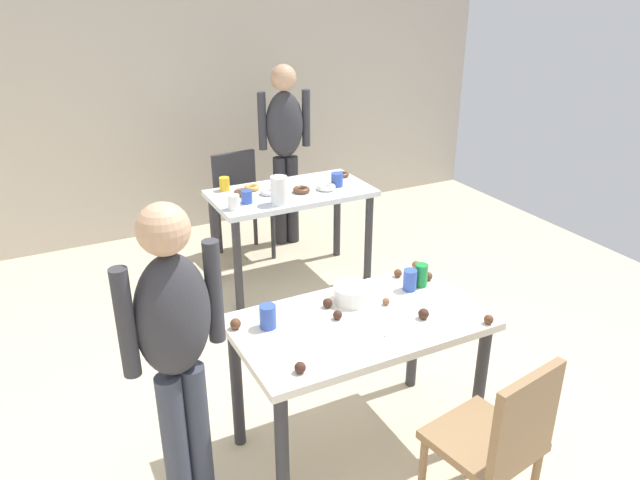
{
  "coord_description": "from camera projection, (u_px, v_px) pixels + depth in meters",
  "views": [
    {
      "loc": [
        -1.32,
        -2.26,
        2.28
      ],
      "look_at": [
        0.09,
        0.5,
        0.9
      ],
      "focal_mm": 34.54,
      "sensor_mm": 36.0,
      "label": 1
    }
  ],
  "objects": [
    {
      "name": "donut_far_4",
      "position": [
        301.0,
        190.0,
        4.55
      ],
      "size": [
        0.13,
        0.13,
        0.04
      ],
      "primitive_type": "torus",
      "color": "brown",
      "rests_on": "dining_table_far"
    },
    {
      "name": "fork_near",
      "position": [
        400.0,
        332.0,
        2.81
      ],
      "size": [
        0.17,
        0.02,
        0.01
      ],
      "primitive_type": "cube",
      "color": "silver",
      "rests_on": "dining_table_near"
    },
    {
      "name": "cake_ball_2",
      "position": [
        386.0,
        301.0,
        3.03
      ],
      "size": [
        0.04,
        0.04,
        0.04
      ],
      "primitive_type": "sphere",
      "color": "brown",
      "rests_on": "dining_table_near"
    },
    {
      "name": "cake_ball_7",
      "position": [
        300.0,
        367.0,
        2.52
      ],
      "size": [
        0.05,
        0.05,
        0.05
      ],
      "primitive_type": "sphere",
      "color": "#3D2319",
      "rests_on": "dining_table_near"
    },
    {
      "name": "ground_plane",
      "position": [
        348.0,
        429.0,
        3.31
      ],
      "size": [
        6.4,
        6.4,
        0.0
      ],
      "primitive_type": "plane",
      "color": "beige"
    },
    {
      "name": "mixing_bowl",
      "position": [
        353.0,
        294.0,
        3.06
      ],
      "size": [
        0.19,
        0.19,
        0.08
      ],
      "primitive_type": "cylinder",
      "color": "white",
      "rests_on": "dining_table_near"
    },
    {
      "name": "cup_near_1",
      "position": [
        410.0,
        280.0,
        3.16
      ],
      "size": [
        0.07,
        0.07,
        0.11
      ],
      "primitive_type": "cylinder",
      "color": "#3351B2",
      "rests_on": "dining_table_near"
    },
    {
      "name": "dining_table_far",
      "position": [
        291.0,
        205.0,
        4.64
      ],
      "size": [
        1.19,
        0.63,
        0.75
      ],
      "color": "silver",
      "rests_on": "ground_plane"
    },
    {
      "name": "cake_ball_6",
      "position": [
        416.0,
        265.0,
        3.39
      ],
      "size": [
        0.05,
        0.05,
        0.05
      ],
      "primitive_type": "sphere",
      "color": "brown",
      "rests_on": "dining_table_near"
    },
    {
      "name": "cup_far_0",
      "position": [
        234.0,
        202.0,
        4.22
      ],
      "size": [
        0.08,
        0.08,
        0.1
      ],
      "primitive_type": "cylinder",
      "color": "white",
      "rests_on": "dining_table_far"
    },
    {
      "name": "donut_far_5",
      "position": [
        242.0,
        193.0,
        4.5
      ],
      "size": [
        0.13,
        0.13,
        0.04
      ],
      "primitive_type": "torus",
      "color": "brown",
      "rests_on": "dining_table_far"
    },
    {
      "name": "chair_near_table",
      "position": [
        499.0,
        438.0,
        2.54
      ],
      "size": [
        0.46,
        0.46,
        0.87
      ],
      "color": "olive",
      "rests_on": "ground_plane"
    },
    {
      "name": "dining_table_near",
      "position": [
        359.0,
        339.0,
        2.96
      ],
      "size": [
        1.19,
        0.68,
        0.75
      ],
      "color": "silver",
      "rests_on": "ground_plane"
    },
    {
      "name": "cake_ball_8",
      "position": [
        424.0,
        314.0,
        2.91
      ],
      "size": [
        0.05,
        0.05,
        0.05
      ],
      "primitive_type": "sphere",
      "color": "#3D2319",
      "rests_on": "dining_table_near"
    },
    {
      "name": "cup_far_3",
      "position": [
        337.0,
        180.0,
        4.67
      ],
      "size": [
        0.09,
        0.09,
        0.1
      ],
      "primitive_type": "cylinder",
      "color": "#3351B2",
      "rests_on": "dining_table_far"
    },
    {
      "name": "person_adult_far",
      "position": [
        285.0,
        140.0,
        5.2
      ],
      "size": [
        0.46,
        0.25,
        1.57
      ],
      "color": "#28282D",
      "rests_on": "ground_plane"
    },
    {
      "name": "pitcher_far",
      "position": [
        279.0,
        190.0,
        4.29
      ],
      "size": [
        0.12,
        0.12,
        0.2
      ],
      "primitive_type": "cylinder",
      "color": "white",
      "rests_on": "dining_table_far"
    },
    {
      "name": "cup_near_0",
      "position": [
        268.0,
        317.0,
        2.83
      ],
      "size": [
        0.08,
        0.08,
        0.11
      ],
      "primitive_type": "cylinder",
      "color": "#3351B2",
      "rests_on": "dining_table_near"
    },
    {
      "name": "cake_ball_3",
      "position": [
        338.0,
        315.0,
        2.91
      ],
      "size": [
        0.04,
        0.04,
        0.04
      ],
      "primitive_type": "sphere",
      "color": "#3D2319",
      "rests_on": "dining_table_near"
    },
    {
      "name": "wall_back",
      "position": [
        171.0,
        89.0,
        5.39
      ],
      "size": [
        6.4,
        0.1,
        2.6
      ],
      "primitive_type": "cube",
      "color": "#BCB2A3",
      "rests_on": "ground_plane"
    },
    {
      "name": "cake_ball_1",
      "position": [
        398.0,
        273.0,
        3.31
      ],
      "size": [
        0.04,
        0.04,
        0.04
      ],
      "primitive_type": "sphere",
      "color": "brown",
      "rests_on": "dining_table_near"
    },
    {
      "name": "cake_ball_4",
      "position": [
        235.0,
        324.0,
        2.83
      ],
      "size": [
        0.05,
        0.05,
        0.05
      ],
      "primitive_type": "sphere",
      "color": "brown",
      "rests_on": "dining_table_near"
    },
    {
      "name": "donut_far_2",
      "position": [
        252.0,
        187.0,
        4.61
      ],
      "size": [
        0.12,
        0.12,
        0.03
      ],
      "primitive_type": "torus",
      "color": "gold",
      "rests_on": "dining_table_far"
    },
    {
      "name": "donut_far_3",
      "position": [
        326.0,
        187.0,
        4.61
      ],
      "size": [
        0.14,
        0.14,
        0.04
      ],
      "primitive_type": "torus",
      "color": "white",
      "rests_on": "dining_table_far"
    },
    {
      "name": "donut_far_0",
      "position": [
        342.0,
        175.0,
        4.9
      ],
      "size": [
        0.11,
        0.11,
        0.03
      ],
      "primitive_type": "torus",
      "color": "brown",
      "rests_on": "dining_table_far"
    },
    {
      "name": "cake_ball_9",
      "position": [
        327.0,
        303.0,
        3.01
      ],
      "size": [
        0.05,
        0.05,
        0.05
      ],
      "primitive_type": "sphere",
      "color": "#3D2319",
      "rests_on": "dining_table_near"
    },
    {
      "name": "cake_ball_5",
      "position": [
        489.0,
        319.0,
        2.87
      ],
      "size": [
        0.05,
        0.05,
        0.05
      ],
      "primitive_type": "sphere",
      "color": "brown",
      "rests_on": "dining_table_near"
    },
    {
      "name": "soda_can",
      "position": [
        421.0,
        275.0,
        3.2
      ],
      "size": [
        0.07,
        0.07,
        0.12
      ],
      "primitive_type": "cylinder",
      "color": "#198438",
      "rests_on": "dining_table_near"
    },
    {
      "name": "person_girl_near",
      "position": [
        176.0,
        344.0,
        2.47
      ],
      "size": [
        0.45,
        0.27,
        1.5
      ],
      "color": "#383D4C",
      "rests_on": "ground_plane"
    },
    {
      "name": "cup_far_2",
      "position": [
        225.0,
        184.0,
        4.58
      ],
      "size": [
        0.08,
        0.08,
        0.1
      ],
      "primitive_type": "cylinder",
      "color": "yellow",
      "rests_on": "dining_table_far"
    },
    {
      "name": "cup_far_1",
      "position": [
        247.0,
        197.0,
        4.33
      ],
      "size": [
        0.08,
        0.08,
        0.09
      ],
      "primitive_type": "cylinder",
      "color": "#3351B2",
      "rests_on": "dining_table_far"
    },
    {
      "name": "donut_far_1",
      "position": [
        268.0,
        192.0,
        4.51
      ],
      "size": [
        0.12,
        0.12,
        0.04
      ],
      "primitive_type": "torus",
      "color": "white",
      "rests_on": "dining_table_far"
    },
    {
      "name": "chair_far_table",
      "position": [
        240.0,
        199.0,
        5.17
      ],
      "size": [
        0.43,
        0.43,
        0.87
      ],
      "color": "#2D2D33",
      "rests_on": "ground_plane"
    },
    {
      "name": "cake_ball_0",
      "position": [
        428.0,
        276.0,
        3.27
      ],
      "size": [
        0.05,
        0.05,
        0.05
      ],
      "primitive_type": "sphere",
      "color": "brown",
      "rests_on": "dining_table_near"
    }
  ]
}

